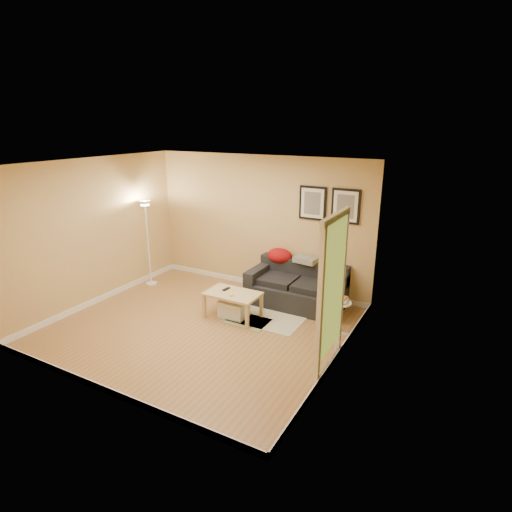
{
  "coord_description": "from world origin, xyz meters",
  "views": [
    {
      "loc": [
        3.71,
        -4.92,
        3.17
      ],
      "look_at": [
        0.55,
        0.85,
        1.05
      ],
      "focal_mm": 29.27,
      "sensor_mm": 36.0,
      "label": 1
    }
  ],
  "objects_px": {
    "sofa": "(296,285)",
    "side_table": "(339,317)",
    "book_stack": "(342,300)",
    "coffee_table": "(233,305)",
    "floor_lamp": "(148,246)",
    "storage_bin": "(234,309)"
  },
  "relations": [
    {
      "from": "storage_bin",
      "to": "sofa",
      "type": "bearing_deg",
      "value": 53.36
    },
    {
      "from": "sofa",
      "to": "side_table",
      "type": "height_order",
      "value": "sofa"
    },
    {
      "from": "coffee_table",
      "to": "side_table",
      "type": "bearing_deg",
      "value": 3.71
    },
    {
      "from": "storage_bin",
      "to": "side_table",
      "type": "relative_size",
      "value": 0.9
    },
    {
      "from": "coffee_table",
      "to": "storage_bin",
      "type": "height_order",
      "value": "coffee_table"
    },
    {
      "from": "coffee_table",
      "to": "storage_bin",
      "type": "bearing_deg",
      "value": 78.8
    },
    {
      "from": "sofa",
      "to": "storage_bin",
      "type": "bearing_deg",
      "value": -126.64
    },
    {
      "from": "sofa",
      "to": "coffee_table",
      "type": "bearing_deg",
      "value": -126.03
    },
    {
      "from": "side_table",
      "to": "floor_lamp",
      "type": "distance_m",
      "value": 4.06
    },
    {
      "from": "sofa",
      "to": "book_stack",
      "type": "height_order",
      "value": "sofa"
    },
    {
      "from": "sofa",
      "to": "side_table",
      "type": "bearing_deg",
      "value": -33.08
    },
    {
      "from": "storage_bin",
      "to": "floor_lamp",
      "type": "xyz_separation_m",
      "value": [
        -2.28,
        0.48,
        0.67
      ]
    },
    {
      "from": "side_table",
      "to": "coffee_table",
      "type": "bearing_deg",
      "value": -169.18
    },
    {
      "from": "coffee_table",
      "to": "book_stack",
      "type": "height_order",
      "value": "book_stack"
    },
    {
      "from": "sofa",
      "to": "coffee_table",
      "type": "height_order",
      "value": "sofa"
    },
    {
      "from": "coffee_table",
      "to": "side_table",
      "type": "distance_m",
      "value": 1.78
    },
    {
      "from": "storage_bin",
      "to": "side_table",
      "type": "xyz_separation_m",
      "value": [
        1.74,
        0.31,
        0.12
      ]
    },
    {
      "from": "storage_bin",
      "to": "floor_lamp",
      "type": "relative_size",
      "value": 0.28
    },
    {
      "from": "side_table",
      "to": "book_stack",
      "type": "xyz_separation_m",
      "value": [
        0.02,
        0.02,
        0.3
      ]
    },
    {
      "from": "storage_bin",
      "to": "book_stack",
      "type": "distance_m",
      "value": 1.84
    },
    {
      "from": "book_stack",
      "to": "sofa",
      "type": "bearing_deg",
      "value": 153.76
    },
    {
      "from": "floor_lamp",
      "to": "storage_bin",
      "type": "bearing_deg",
      "value": -11.81
    }
  ]
}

